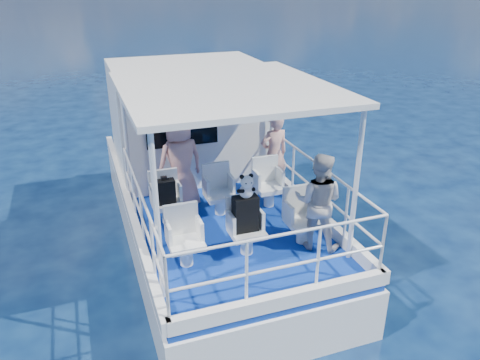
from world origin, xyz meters
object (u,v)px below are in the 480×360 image
passenger_port_fwd (180,162)px  passenger_stbd_aft (318,202)px  backpack_center (245,214)px  panda (246,186)px

passenger_port_fwd → passenger_stbd_aft: (1.59, -1.92, -0.10)m
passenger_port_fwd → backpack_center: (0.53, -1.75, -0.20)m
passenger_port_fwd → passenger_stbd_aft: passenger_port_fwd is taller
panda → passenger_port_fwd: bearing=106.9°
passenger_port_fwd → panda: passenger_port_fwd is taller
passenger_stbd_aft → panda: passenger_stbd_aft is taller
passenger_stbd_aft → panda: (-1.06, 0.15, 0.35)m
passenger_stbd_aft → backpack_center: 1.08m
backpack_center → panda: size_ratio=1.53×
passenger_port_fwd → backpack_center: bearing=93.6°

